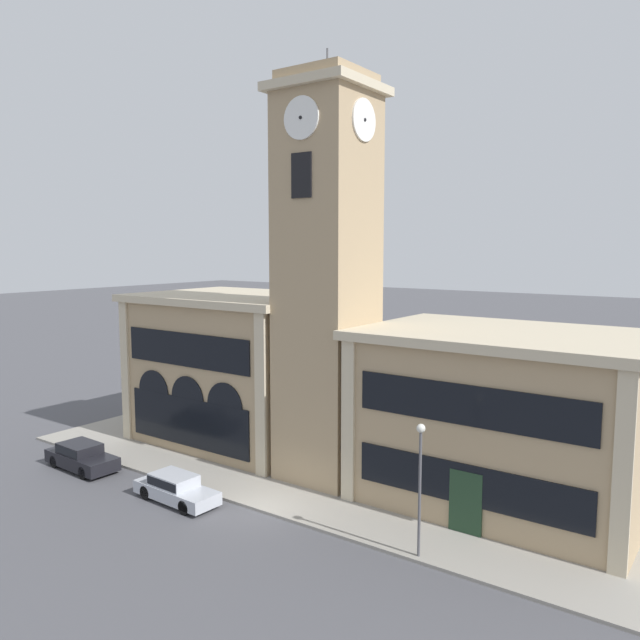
{
  "coord_description": "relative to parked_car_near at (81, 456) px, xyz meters",
  "views": [
    {
      "loc": [
        18.98,
        -21.51,
        12.64
      ],
      "look_at": [
        1.1,
        3.46,
        9.03
      ],
      "focal_mm": 35.0,
      "sensor_mm": 36.0,
      "label": 1
    }
  ],
  "objects": [
    {
      "name": "parked_car_near",
      "position": [
        0.0,
        0.0,
        0.0
      ],
      "size": [
        4.85,
        2.08,
        1.48
      ],
      "rotation": [
        0.0,
        0.0,
        -0.04
      ],
      "color": "black",
      "rests_on": "ground_plane"
    },
    {
      "name": "parked_car_mid",
      "position": [
        7.94,
        0.0,
        -0.05
      ],
      "size": [
        4.82,
        1.89,
        1.38
      ],
      "rotation": [
        0.0,
        0.0,
        -0.04
      ],
      "color": "#B2B7C1",
      "rests_on": "ground_plane"
    },
    {
      "name": "ground_plane",
      "position": [
        12.19,
        1.45,
        -0.78
      ],
      "size": [
        300.0,
        300.0,
        0.0
      ],
      "primitive_type": "plane",
      "color": "#4C4C51"
    },
    {
      "name": "town_hall_right_wing",
      "position": [
        21.16,
        9.41,
        3.56
      ],
      "size": [
        13.68,
        9.76,
        8.61
      ],
      "color": "tan",
      "rests_on": "ground_plane"
    },
    {
      "name": "street_lamp",
      "position": [
        20.44,
        1.81,
        3.02
      ],
      "size": [
        0.36,
        0.36,
        5.52
      ],
      "color": "#4C4C51",
      "rests_on": "sidewalk_kerb"
    },
    {
      "name": "town_hall_left_wing",
      "position": [
        3.59,
        9.4,
        4.05
      ],
      "size": [
        12.96,
        9.76,
        9.61
      ],
      "color": "tan",
      "rests_on": "ground_plane"
    },
    {
      "name": "sidewalk_kerb",
      "position": [
        12.19,
        8.71,
        -0.7
      ],
      "size": [
        38.91,
        14.52,
        0.15
      ],
      "color": "gray",
      "rests_on": "ground_plane"
    },
    {
      "name": "clock_tower",
      "position": [
        12.2,
        7.08,
        10.02
      ],
      "size": [
        5.05,
        5.05,
        22.7
      ],
      "color": "tan",
      "rests_on": "ground_plane"
    }
  ]
}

